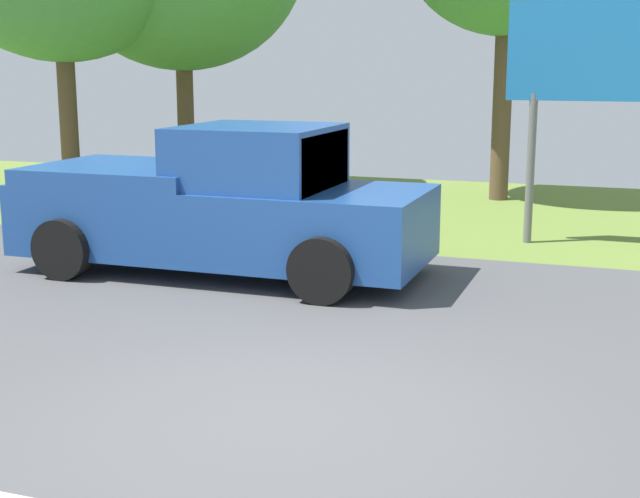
{
  "coord_description": "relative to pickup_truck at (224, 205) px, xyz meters",
  "views": [
    {
      "loc": [
        2.39,
        -5.9,
        2.65
      ],
      "look_at": [
        -0.05,
        1.0,
        1.1
      ],
      "focal_mm": 49.85,
      "sensor_mm": 36.0,
      "label": 1
    }
  ],
  "objects": [
    {
      "name": "roadside_billboard",
      "position": [
        4.33,
        3.23,
        1.68
      ],
      "size": [
        2.6,
        0.12,
        3.5
      ],
      "color": "slate",
      "rests_on": "ground_plane"
    },
    {
      "name": "ground_plane",
      "position": [
        2.45,
        -1.22,
        -0.92
      ],
      "size": [
        40.0,
        22.0,
        0.2
      ],
      "color": "#4C4C4F"
    },
    {
      "name": "pickup_truck",
      "position": [
        0.0,
        0.0,
        0.0
      ],
      "size": [
        5.2,
        2.28,
        1.88
      ],
      "rotation": [
        0.0,
        0.0,
        -0.08
      ],
      "color": "#1E478C",
      "rests_on": "ground_plane"
    }
  ]
}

